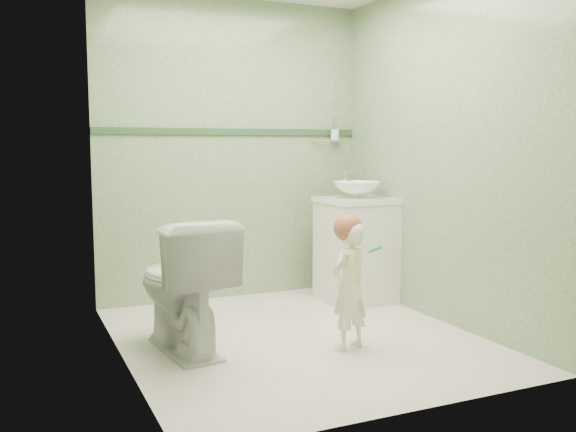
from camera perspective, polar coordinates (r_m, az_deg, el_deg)
name	(u,v)px	position (r m, az deg, el deg)	size (l,w,h in m)	color
ground	(297,338)	(4.16, 0.86, -10.97)	(2.50, 2.50, 0.00)	silver
room_shell	(298,152)	(3.97, 0.89, 5.82)	(2.50, 2.54, 2.40)	gray
trim_stripe	(233,132)	(5.11, -5.04, 7.61)	(2.20, 0.02, 0.05)	#294A2C
vanity	(356,251)	(5.05, 6.17, -3.21)	(0.52, 0.50, 0.80)	silver
counter	(357,200)	(5.00, 6.23, 1.43)	(0.54, 0.52, 0.04)	white
basin	(357,190)	(4.99, 6.24, 2.39)	(0.37, 0.37, 0.13)	white
faucet	(345,178)	(5.14, 5.21, 3.41)	(0.03, 0.13, 0.18)	silver
cup_holder	(334,135)	(5.42, 4.19, 7.35)	(0.26, 0.07, 0.21)	silver
toilet	(182,285)	(3.86, -9.56, -6.13)	(0.46, 0.80, 0.82)	white
toddler	(349,286)	(3.86, 5.56, -6.35)	(0.28, 0.19, 0.78)	white
hair_cap	(348,228)	(3.82, 5.43, -1.06)	(0.17, 0.17, 0.17)	#9D553A
teal_toothbrush	(374,249)	(3.80, 7.76, -2.98)	(0.10, 0.14, 0.08)	#168B6A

